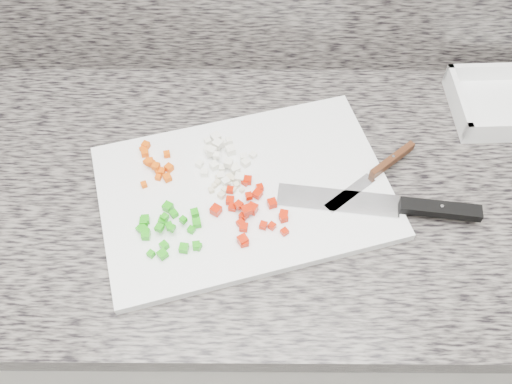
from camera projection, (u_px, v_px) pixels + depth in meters
cabinet at (256, 296)px, 1.39m from camera, size 3.92×0.62×0.86m
countertop at (255, 190)px, 1.02m from camera, size 3.96×0.64×0.04m
cutting_board at (245, 192)px, 0.99m from camera, size 0.56×0.45×0.02m
carrot_pile at (155, 164)px, 1.00m from camera, size 0.07×0.10×0.02m
onion_pile at (223, 158)px, 1.01m from camera, size 0.11×0.12×0.02m
green_pepper_pile at (168, 229)px, 0.93m from camera, size 0.11×0.11×0.02m
red_pepper_pile at (250, 211)px, 0.95m from camera, size 0.13×0.14×0.02m
garlic_pile at (226, 185)px, 0.98m from camera, size 0.06×0.05×0.01m
chef_knife at (405, 206)px, 0.95m from camera, size 0.34×0.08×0.02m
paring_knife at (382, 168)px, 1.00m from camera, size 0.17×0.15×0.02m
tray at (512, 104)px, 1.09m from camera, size 0.23×0.17×0.05m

